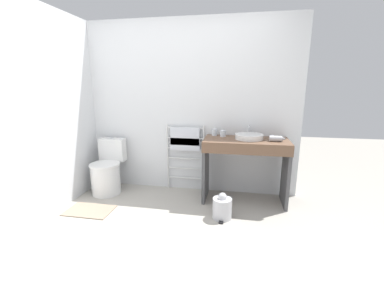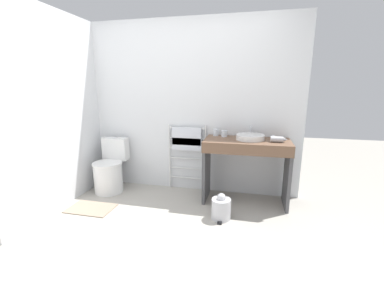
% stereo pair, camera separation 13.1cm
% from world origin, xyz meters
% --- Properties ---
extents(ground_plane, '(12.00, 12.00, 0.00)m').
position_xyz_m(ground_plane, '(0.00, 0.00, 0.00)').
color(ground_plane, '#A8A399').
extents(wall_back, '(3.08, 0.12, 2.38)m').
position_xyz_m(wall_back, '(0.00, 1.50, 1.19)').
color(wall_back, silver).
rests_on(wall_back, ground_plane).
extents(wall_side, '(0.12, 2.14, 2.38)m').
position_xyz_m(wall_side, '(-1.48, 0.72, 1.19)').
color(wall_side, silver).
rests_on(wall_side, ground_plane).
extents(toilet, '(0.41, 0.54, 0.76)m').
position_xyz_m(toilet, '(-1.10, 1.11, 0.30)').
color(toilet, white).
rests_on(toilet, ground_plane).
extents(towel_radiator, '(0.56, 0.06, 0.96)m').
position_xyz_m(towel_radiator, '(-0.02, 1.39, 0.69)').
color(towel_radiator, silver).
rests_on(towel_radiator, ground_plane).
extents(vanity_counter, '(1.07, 0.53, 0.84)m').
position_xyz_m(vanity_counter, '(0.82, 1.15, 0.58)').
color(vanity_counter, brown).
rests_on(vanity_counter, ground_plane).
extents(sink_basin, '(0.35, 0.35, 0.06)m').
position_xyz_m(sink_basin, '(0.86, 1.19, 0.87)').
color(sink_basin, white).
rests_on(sink_basin, vanity_counter).
extents(faucet, '(0.02, 0.10, 0.15)m').
position_xyz_m(faucet, '(0.86, 1.38, 0.93)').
color(faucet, silver).
rests_on(faucet, vanity_counter).
extents(cup_near_wall, '(0.07, 0.07, 0.09)m').
position_xyz_m(cup_near_wall, '(0.40, 1.36, 0.88)').
color(cup_near_wall, silver).
rests_on(cup_near_wall, vanity_counter).
extents(cup_near_edge, '(0.08, 0.08, 0.08)m').
position_xyz_m(cup_near_edge, '(0.52, 1.31, 0.88)').
color(cup_near_edge, silver).
rests_on(cup_near_edge, vanity_counter).
extents(hair_dryer, '(0.19, 0.17, 0.07)m').
position_xyz_m(hair_dryer, '(1.18, 1.12, 0.87)').
color(hair_dryer, '#B7B7BC').
rests_on(hair_dryer, vanity_counter).
extents(trash_bin, '(0.22, 0.25, 0.31)m').
position_xyz_m(trash_bin, '(0.58, 0.64, 0.13)').
color(trash_bin, silver).
rests_on(trash_bin, ground_plane).
extents(bath_mat, '(0.56, 0.36, 0.01)m').
position_xyz_m(bath_mat, '(-1.04, 0.52, 0.01)').
color(bath_mat, gray).
rests_on(bath_mat, ground_plane).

